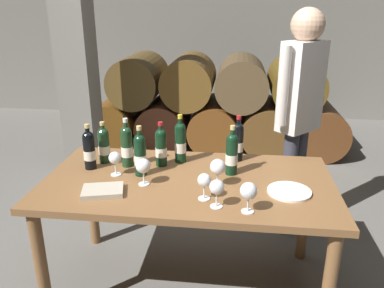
{
  "coord_description": "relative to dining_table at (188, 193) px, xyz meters",
  "views": [
    {
      "loc": [
        0.27,
        -2.04,
        1.74
      ],
      "look_at": [
        0.0,
        0.2,
        0.91
      ],
      "focal_mm": 36.05,
      "sensor_mm": 36.0,
      "label": 1
    }
  ],
  "objects": [
    {
      "name": "serving_plate",
      "position": [
        0.57,
        -0.1,
        0.1
      ],
      "size": [
        0.24,
        0.24,
        0.01
      ],
      "primitive_type": "cylinder",
      "color": "white",
      "rests_on": "dining_table"
    },
    {
      "name": "wine_bottle_5",
      "position": [
        -0.08,
        0.27,
        0.23
      ],
      "size": [
        0.07,
        0.07,
        0.32
      ],
      "color": "black",
      "rests_on": "dining_table"
    },
    {
      "name": "wine_bottle_1",
      "position": [
        -0.63,
        0.09,
        0.22
      ],
      "size": [
        0.07,
        0.07,
        0.29
      ],
      "color": "black",
      "rests_on": "dining_table"
    },
    {
      "name": "wine_bottle_0",
      "position": [
        0.28,
        0.34,
        0.22
      ],
      "size": [
        0.07,
        0.07,
        0.31
      ],
      "color": "black",
      "rests_on": "dining_table"
    },
    {
      "name": "cellar_back_wall",
      "position": [
        0.0,
        4.2,
        0.73
      ],
      "size": [
        10.0,
        0.24,
        2.8
      ],
      "primitive_type": "cube",
      "color": "slate",
      "rests_on": "ground_plane"
    },
    {
      "name": "wine_bottle_7",
      "position": [
        -0.29,
        0.03,
        0.22
      ],
      "size": [
        0.07,
        0.07,
        0.31
      ],
      "color": "black",
      "rests_on": "dining_table"
    },
    {
      "name": "wine_glass_4",
      "position": [
        0.12,
        -0.23,
        0.2
      ],
      "size": [
        0.07,
        0.07,
        0.15
      ],
      "color": "white",
      "rests_on": "dining_table"
    },
    {
      "name": "wine_glass_3",
      "position": [
        -0.24,
        -0.09,
        0.2
      ],
      "size": [
        0.09,
        0.09,
        0.16
      ],
      "color": "white",
      "rests_on": "dining_table"
    },
    {
      "name": "sommelier_presenting",
      "position": [
        0.72,
        0.75,
        0.37
      ],
      "size": [
        0.37,
        0.38,
        1.72
      ],
      "color": "#383842",
      "rests_on": "ground_plane"
    },
    {
      "name": "wine_bottle_3",
      "position": [
        -0.57,
        0.2,
        0.21
      ],
      "size": [
        0.07,
        0.07,
        0.27
      ],
      "color": "#19381E",
      "rests_on": "dining_table"
    },
    {
      "name": "barrel_stack",
      "position": [
        0.0,
        2.6,
        -0.13
      ],
      "size": [
        3.12,
        0.9,
        1.15
      ],
      "color": "brown",
      "rests_on": "ground_plane"
    },
    {
      "name": "wine_bottle_4",
      "position": [
        0.25,
        0.11,
        0.22
      ],
      "size": [
        0.07,
        0.07,
        0.31
      ],
      "color": "black",
      "rests_on": "dining_table"
    },
    {
      "name": "wine_glass_2",
      "position": [
        0.34,
        -0.33,
        0.2
      ],
      "size": [
        0.09,
        0.09,
        0.16
      ],
      "color": "white",
      "rests_on": "dining_table"
    },
    {
      "name": "wine_glass_5",
      "position": [
        0.19,
        -0.3,
        0.2
      ],
      "size": [
        0.08,
        0.08,
        0.15
      ],
      "color": "white",
      "rests_on": "dining_table"
    },
    {
      "name": "stone_pillar",
      "position": [
        -1.3,
        1.6,
        0.63
      ],
      "size": [
        0.32,
        0.32,
        2.6
      ],
      "primitive_type": "cube",
      "color": "slate",
      "rests_on": "ground_plane"
    },
    {
      "name": "wine_bottle_6",
      "position": [
        -0.2,
        0.19,
        0.22
      ],
      "size": [
        0.07,
        0.07,
        0.29
      ],
      "color": "black",
      "rests_on": "dining_table"
    },
    {
      "name": "wine_bottle_2",
      "position": [
        -0.41,
        0.16,
        0.23
      ],
      "size": [
        0.07,
        0.07,
        0.32
      ],
      "color": "#19381E",
      "rests_on": "dining_table"
    },
    {
      "name": "wine_glass_1",
      "position": [
        -0.44,
        0.01,
        0.2
      ],
      "size": [
        0.07,
        0.07,
        0.15
      ],
      "color": "white",
      "rests_on": "dining_table"
    },
    {
      "name": "ground_plane",
      "position": [
        0.0,
        0.0,
        -0.67
      ],
      "size": [
        14.0,
        14.0,
        0.0
      ],
      "primitive_type": "plane",
      "color": "#66635E"
    },
    {
      "name": "wine_glass_0",
      "position": [
        0.18,
        -0.06,
        0.21
      ],
      "size": [
        0.09,
        0.09,
        0.16
      ],
      "color": "white",
      "rests_on": "dining_table"
    },
    {
      "name": "tasting_notebook",
      "position": [
        -0.44,
        -0.23,
        0.11
      ],
      "size": [
        0.25,
        0.21,
        0.03
      ],
      "primitive_type": "cube",
      "rotation": [
        0.0,
        0.0,
        0.25
      ],
      "color": "#B2A893",
      "rests_on": "dining_table"
    },
    {
      "name": "dining_table",
      "position": [
        0.0,
        0.0,
        0.0
      ],
      "size": [
        1.7,
        0.9,
        0.76
      ],
      "color": "brown",
      "rests_on": "ground_plane"
    }
  ]
}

